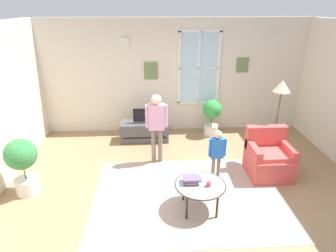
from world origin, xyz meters
The scene contains 15 objects.
ground_plane centered at (0.00, 0.00, -0.01)m, with size 6.86×6.03×0.02m, color #9E7A56.
back_wall centered at (0.02, 2.77, 1.36)m, with size 6.26×0.17×2.70m.
area_rug centered at (0.03, -0.12, 0.00)m, with size 3.16×2.35×0.01m, color tan.
tv_stand centered at (-0.74, 2.10, 0.22)m, with size 1.10×0.47×0.44m.
television centered at (-0.74, 2.10, 0.62)m, with size 0.49×0.08×0.33m.
armchair centered at (1.59, 0.49, 0.33)m, with size 0.76×0.74×0.87m.
coffee_table centered at (0.16, -0.45, 0.42)m, with size 0.78×0.78×0.45m.
book_stack centered at (0.03, -0.40, 0.50)m, with size 0.26×0.20×0.10m.
cup centered at (0.27, -0.51, 0.49)m, with size 0.07×0.07×0.08m, color #BF3F3F.
remote_near_books centered at (0.17, -0.32, 0.46)m, with size 0.04×0.14×0.02m, color black.
person_pink_shirt centered at (-0.47, 1.07, 0.89)m, with size 0.43×0.19×1.42m.
person_blue_shirt centered at (0.56, 0.26, 0.63)m, with size 0.31×0.14×1.01m.
potted_plant_by_window centered at (0.87, 2.31, 0.53)m, with size 0.44×0.44×0.88m.
potted_plant_corner centered at (-2.68, 0.14, 0.60)m, with size 0.51×0.51×0.99m.
floor_lamp centered at (1.88, 1.01, 1.40)m, with size 0.32×0.32×1.67m.
Camera 1 is at (-0.54, -4.12, 2.97)m, focal length 31.01 mm.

